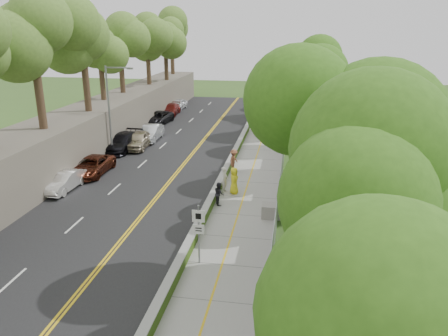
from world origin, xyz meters
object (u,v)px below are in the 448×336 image
Objects in this scene: concrete_block at (272,211)px; car_2 at (92,166)px; signpost at (199,228)px; streetlight at (111,105)px; car_1 at (64,181)px; person_far at (284,120)px; painter_0 at (234,181)px; construction_barrel at (270,135)px.

concrete_block is 0.25× the size of car_2.
concrete_block is at bearing 61.62° from signpost.
streetlight is 6.46× the size of concrete_block.
person_far is at bearing 59.92° from car_1.
car_1 is at bearing 78.29° from person_far.
concrete_block is at bearing 111.54° from person_far.
streetlight is 6.47m from car_2.
signpost is at bearing 176.53° from painter_0.
person_far is at bearing 84.20° from signpost.
concrete_block is 0.30× the size of car_1.
streetlight is at bearing 56.94° from painter_0.
concrete_block is 4.59m from painter_0.
car_2 is at bearing 158.03° from concrete_block.
person_far is at bearing 52.70° from car_2.
concrete_block is at bearing -5.54° from car_1.
streetlight is at bearing 92.54° from car_2.
painter_0 is (-1.55, -15.44, 0.51)m from construction_barrel.
signpost is 2.50× the size of concrete_block.
streetlight is 9.17× the size of construction_barrel.
car_1 is at bearing 171.52° from concrete_block.
construction_barrel is (13.46, 8.00, -4.15)m from streetlight.
concrete_block is at bearing -86.08° from construction_barrel.
person_far reaches higher than car_1.
person_far is at bearing 78.69° from construction_barrel.
painter_0 is (11.91, -7.44, -3.64)m from streetlight.
concrete_block is (14.76, -11.00, -4.18)m from streetlight.
signpost is 3.55× the size of construction_barrel.
car_2 is at bearing 77.80° from painter_0.
signpost is (11.51, -17.02, -2.68)m from streetlight.
construction_barrel reaches higher than concrete_block.
construction_barrel is at bearing 85.54° from signpost.
signpost is at bearing -94.46° from construction_barrel.
construction_barrel is 0.54× the size of person_far.
person_far is (14.40, 19.14, 0.13)m from car_2.
car_1 is at bearing -129.03° from construction_barrel.
construction_barrel is at bearing 93.92° from concrete_block.
car_2 is at bearing -87.13° from streetlight.
signpost is 1.91× the size of person_far.
signpost reaches higher than person_far.
car_2 is 23.96m from person_far.
concrete_block is 25.00m from person_far.
car_1 is 27.16m from person_far.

